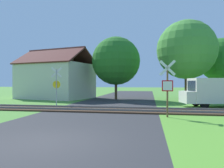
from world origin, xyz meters
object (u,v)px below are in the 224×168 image
(crossing_sign_far, at_px, (56,84))
(house, at_px, (56,80))
(tree_right, at_px, (187,50))
(tree_center, at_px, (116,61))
(mail_truck, at_px, (216,91))
(stop_sign_near, at_px, (167,86))
(tree_far, at_px, (221,60))

(crossing_sign_far, height_order, house, house)
(crossing_sign_far, relative_size, tree_right, 0.39)
(crossing_sign_far, xyz_separation_m, house, (-3.54, 7.77, 0.40))
(tree_center, bearing_deg, tree_right, -8.49)
(tree_right, bearing_deg, mail_truck, -75.49)
(stop_sign_near, relative_size, tree_right, 0.38)
(tree_right, bearing_deg, crossing_sign_far, -151.49)
(tree_right, relative_size, mail_truck, 1.60)
(tree_far, bearing_deg, crossing_sign_far, -149.39)
(mail_truck, bearing_deg, tree_right, 3.05)
(crossing_sign_far, xyz_separation_m, tree_center, (3.89, 7.28, 2.52))
(house, height_order, tree_far, tree_far)
(crossing_sign_far, bearing_deg, house, 98.81)
(tree_far, height_order, tree_center, tree_center)
(tree_right, bearing_deg, tree_far, 35.82)
(crossing_sign_far, bearing_deg, tree_center, 46.20)
(stop_sign_near, bearing_deg, tree_far, -115.19)
(tree_far, xyz_separation_m, tree_right, (-4.23, -3.05, 0.80))
(tree_center, distance_m, mail_truck, 11.33)
(tree_far, height_order, mail_truck, tree_far)
(stop_sign_near, distance_m, tree_far, 15.93)
(stop_sign_near, xyz_separation_m, crossing_sign_far, (-8.62, 4.84, 0.08))
(stop_sign_near, relative_size, tree_center, 0.45)
(tree_far, xyz_separation_m, tree_center, (-11.70, -1.94, -0.11))
(tree_center, bearing_deg, mail_truck, -35.84)
(stop_sign_near, distance_m, crossing_sign_far, 9.88)
(stop_sign_near, bearing_deg, mail_truck, -124.36)
(crossing_sign_far, bearing_deg, stop_sign_near, -45.01)
(tree_far, xyz_separation_m, mail_truck, (-2.87, -8.32, -3.21))
(stop_sign_near, distance_m, mail_truck, 7.08)
(tree_center, bearing_deg, stop_sign_near, -68.69)
(crossing_sign_far, height_order, tree_far, tree_far)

